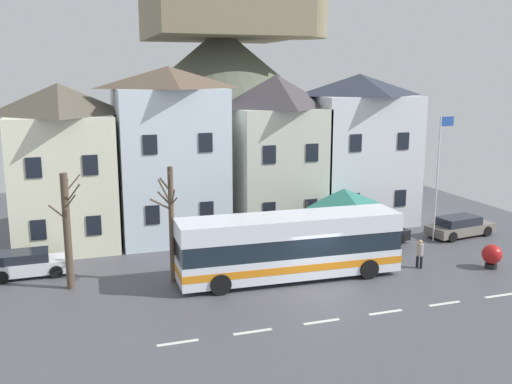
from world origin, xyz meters
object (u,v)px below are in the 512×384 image
at_px(townhouse_03, 357,149).
at_px(transit_bus, 290,247).
at_px(townhouse_01, 170,154).
at_px(bare_tree_00, 171,222).
at_px(parked_car_02, 460,226).
at_px(harbour_buoy, 492,255).
at_px(townhouse_02, 276,153).
at_px(parked_car_00, 28,264).
at_px(bare_tree_01, 67,230).
at_px(townhouse_00, 63,166).
at_px(bus_shelter, 344,198).
at_px(pedestrian_02, 369,240).
at_px(pedestrian_01, 391,237).
at_px(pedestrian_03, 343,243).
at_px(flagpole, 439,170).
at_px(pedestrian_00, 420,252).
at_px(public_bench, 291,232).
at_px(parked_car_01, 370,234).
at_px(hilltop_castle, 223,94).

bearing_deg(townhouse_03, transit_bus, -132.74).
relative_size(townhouse_01, bare_tree_00, 1.83).
height_order(parked_car_02, harbour_buoy, harbour_buoy).
bearing_deg(townhouse_02, parked_car_00, -162.99).
relative_size(townhouse_01, transit_bus, 0.93).
xyz_separation_m(parked_car_02, bare_tree_01, (-23.41, -1.71, 2.25)).
distance_m(townhouse_00, townhouse_03, 19.12).
xyz_separation_m(bus_shelter, pedestrian_02, (0.51, -2.18, -2.00)).
height_order(townhouse_02, pedestrian_01, townhouse_02).
xyz_separation_m(parked_car_02, pedestrian_01, (-5.74, -1.33, 0.20)).
height_order(bus_shelter, pedestrian_03, bus_shelter).
distance_m(pedestrian_01, flagpole, 5.16).
xyz_separation_m(bus_shelter, pedestrian_00, (1.93, -5.03, -2.02)).
distance_m(townhouse_02, parked_car_00, 16.30).
bearing_deg(parked_car_02, parked_car_00, 170.11).
bearing_deg(public_bench, pedestrian_01, -41.19).
bearing_deg(parked_car_02, public_bench, 157.28).
bearing_deg(pedestrian_00, bare_tree_00, 170.58).
distance_m(bus_shelter, harbour_buoy, 8.63).
bearing_deg(parked_car_01, pedestrian_02, -126.56).
relative_size(townhouse_00, townhouse_01, 0.91).
xyz_separation_m(bus_shelter, parked_car_00, (-17.50, 0.25, -2.27)).
height_order(hilltop_castle, parked_car_02, hilltop_castle).
bearing_deg(parked_car_01, bare_tree_01, -178.30).
relative_size(hilltop_castle, parked_car_00, 9.26).
relative_size(townhouse_02, parked_car_02, 2.16).
bearing_deg(pedestrian_02, bare_tree_00, -176.20).
height_order(townhouse_03, pedestrian_01, townhouse_03).
xyz_separation_m(hilltop_castle, public_bench, (-2.23, -23.61, -7.62)).
distance_m(parked_car_00, bare_tree_00, 7.85).
xyz_separation_m(townhouse_03, pedestrian_00, (-1.62, -10.10, -4.15)).
distance_m(harbour_buoy, bare_tree_01, 21.50).
bearing_deg(townhouse_00, townhouse_02, -2.87).
height_order(public_bench, harbour_buoy, harbour_buoy).
bearing_deg(townhouse_02, harbour_buoy, -54.35).
relative_size(pedestrian_00, harbour_buoy, 1.19).
distance_m(transit_bus, parked_car_00, 13.23).
height_order(pedestrian_01, pedestrian_03, pedestrian_03).
xyz_separation_m(townhouse_03, parked_car_00, (-21.06, -4.82, -4.39)).
height_order(pedestrian_02, bare_tree_01, bare_tree_01).
height_order(parked_car_00, pedestrian_03, pedestrian_03).
bearing_deg(pedestrian_02, transit_bus, -159.09).
bearing_deg(townhouse_01, pedestrian_01, -30.30).
bearing_deg(parked_car_00, pedestrian_00, -15.98).
distance_m(pedestrian_00, harbour_buoy, 3.78).
xyz_separation_m(parked_car_01, bare_tree_00, (-12.42, -2.64, 2.42)).
distance_m(townhouse_02, bare_tree_00, 11.50).
bearing_deg(pedestrian_03, parked_car_00, 171.96).
height_order(townhouse_01, transit_bus, townhouse_01).
bearing_deg(parked_car_02, pedestrian_01, -175.02).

